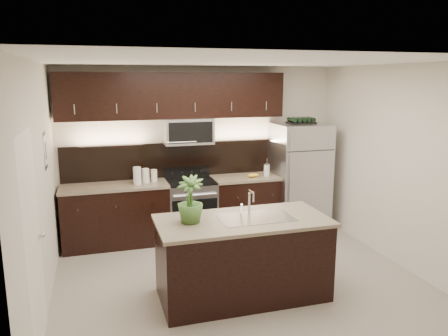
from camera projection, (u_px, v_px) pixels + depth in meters
name	position (u px, v px, depth m)	size (l,w,h in m)	color
ground	(239.00, 280.00, 5.54)	(4.50, 4.50, 0.00)	gray
room_walls	(232.00, 149.00, 5.13)	(4.52, 4.02, 2.71)	beige
counter_run	(178.00, 210.00, 6.91)	(3.51, 0.65, 0.94)	black
upper_fixtures	(176.00, 103.00, 6.72)	(3.49, 0.40, 1.66)	black
island	(242.00, 258.00, 5.05)	(1.96, 0.96, 0.94)	black
sink_faucet	(255.00, 216.00, 5.01)	(0.84, 0.50, 0.28)	silver
refrigerator	(299.00, 177.00, 7.34)	(0.86, 0.77, 1.78)	#B2B2B7
wine_rack	(301.00, 121.00, 7.15)	(0.44, 0.27, 0.10)	black
plant	(190.00, 200.00, 4.79)	(0.29, 0.29, 0.52)	#385F26
canisters	(144.00, 176.00, 6.64)	(0.37, 0.22, 0.26)	silver
french_press	(267.00, 169.00, 7.15)	(0.10, 0.10, 0.28)	silver
bananas	(250.00, 175.00, 7.06)	(0.19, 0.15, 0.06)	gold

